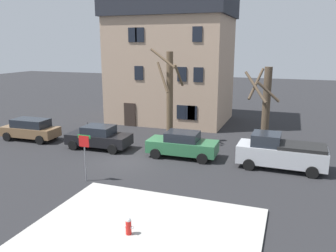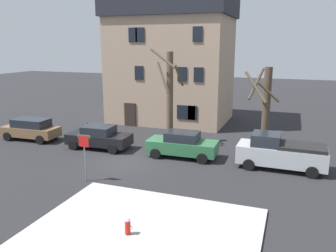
{
  "view_description": "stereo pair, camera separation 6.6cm",
  "coord_description": "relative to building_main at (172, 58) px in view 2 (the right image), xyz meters",
  "views": [
    {
      "loc": [
        9.53,
        -18.46,
        7.18
      ],
      "look_at": [
        2.09,
        2.14,
        1.97
      ],
      "focal_mm": 36.61,
      "sensor_mm": 36.0,
      "label": 1
    },
    {
      "loc": [
        9.59,
        -18.43,
        7.18
      ],
      "look_at": [
        2.09,
        2.14,
        1.97
      ],
      "focal_mm": 36.61,
      "sensor_mm": 36.0,
      "label": 2
    }
  ],
  "objects": [
    {
      "name": "car_brown_wagon",
      "position": [
        -7.75,
        -10.61,
        -5.1
      ],
      "size": [
        4.45,
        2.06,
        1.65
      ],
      "color": "brown",
      "rests_on": "ground_plane"
    },
    {
      "name": "building_main",
      "position": [
        0.0,
        0.0,
        0.0
      ],
      "size": [
        11.17,
        8.05,
        11.73
      ],
      "color": "tan",
      "rests_on": "ground_plane"
    },
    {
      "name": "pickup_truck_silver",
      "position": [
        10.6,
        -10.68,
        -4.96
      ],
      "size": [
        5.1,
        2.26,
        2.08
      ],
      "color": "#B7BABF",
      "rests_on": "ground_plane"
    },
    {
      "name": "sidewalk_slab",
      "position": [
        5.92,
        -20.43,
        -5.9
      ],
      "size": [
        8.89,
        7.7,
        0.12
      ],
      "primitive_type": "cube",
      "color": "#B7B5AD",
      "rests_on": "ground_plane"
    },
    {
      "name": "tree_bare_near",
      "position": [
        2.65,
        -7.9,
        -2.37
      ],
      "size": [
        2.03,
        1.91,
        6.95
      ],
      "color": "brown",
      "rests_on": "ground_plane"
    },
    {
      "name": "bicycle_leaning",
      "position": [
        -4.35,
        -7.7,
        -5.59
      ],
      "size": [
        1.69,
        0.56,
        1.03
      ],
      "color": "black",
      "rests_on": "ground_plane"
    },
    {
      "name": "tree_bare_mid",
      "position": [
        9.29,
        -6.82,
        -2.89
      ],
      "size": [
        2.52,
        2.86,
        5.74
      ],
      "color": "#4C3D2D",
      "rests_on": "ground_plane"
    },
    {
      "name": "street_sign_pole",
      "position": [
        0.85,
        -16.27,
        -4.15
      ],
      "size": [
        0.76,
        0.07,
        2.57
      ],
      "color": "slate",
      "rests_on": "ground_plane"
    },
    {
      "name": "car_green_sedan",
      "position": [
        4.51,
        -10.62,
        -5.11
      ],
      "size": [
        4.57,
        2.11,
        1.7
      ],
      "color": "#2D6B42",
      "rests_on": "ground_plane"
    },
    {
      "name": "ground_plane",
      "position": [
        1.37,
        -12.61,
        -5.96
      ],
      "size": [
        120.0,
        120.0,
        0.0
      ],
      "primitive_type": "plane",
      "color": "#262628"
    },
    {
      "name": "fire_hydrant",
      "position": [
        5.48,
        -20.5,
        -5.49
      ],
      "size": [
        0.42,
        0.22,
        0.68
      ],
      "color": "red",
      "rests_on": "sidewalk_slab"
    },
    {
      "name": "car_black_sedan",
      "position": [
        -1.63,
        -10.76,
        -5.14
      ],
      "size": [
        4.55,
        2.21,
        1.63
      ],
      "color": "black",
      "rests_on": "ground_plane"
    }
  ]
}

